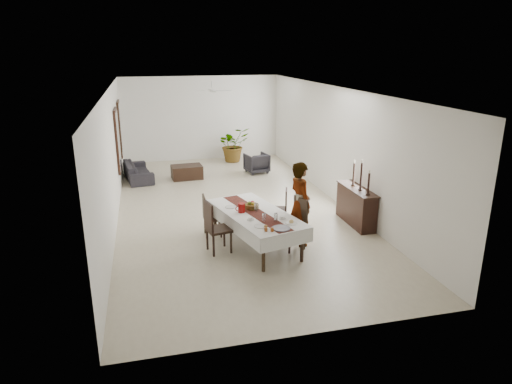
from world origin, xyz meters
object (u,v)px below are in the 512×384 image
woman (300,204)px  sideboard_body (356,207)px  red_pitcher (242,208)px  dining_table_top (255,214)px  sofa (138,171)px

woman → sideboard_body: 2.00m
red_pitcher → sideboard_body: 3.12m
dining_table_top → red_pitcher: (-0.29, 0.08, 0.14)m
woman → sideboard_body: woman is taller
red_pitcher → sideboard_body: red_pitcher is taller
dining_table_top → sofa: dining_table_top is taller
dining_table_top → sideboard_body: bearing=-0.5°
dining_table_top → sideboard_body: 2.84m
woman → red_pitcher: bearing=72.5°
woman → sideboard_body: (1.76, 0.82, -0.49)m
dining_table_top → sofa: 6.67m
dining_table_top → sideboard_body: (2.74, 0.69, -0.30)m
sofa → red_pitcher: bearing=-168.2°
sideboard_body → sofa: 7.59m
sideboard_body → dining_table_top: bearing=-165.8°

